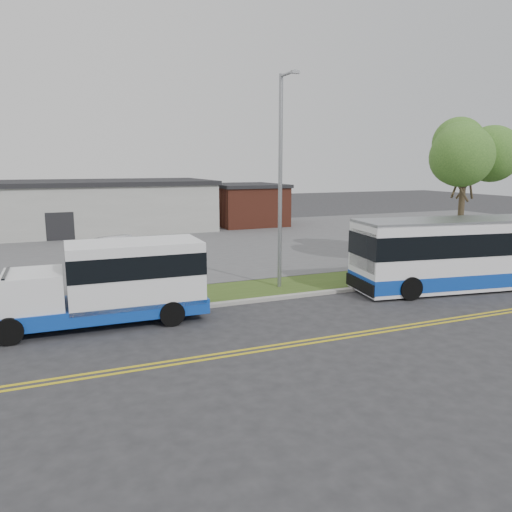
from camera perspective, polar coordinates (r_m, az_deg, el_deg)
name	(u,v)px	position (r m, az deg, el deg)	size (l,w,h in m)	color
ground	(241,312)	(19.80, -1.74, -6.40)	(140.00, 140.00, 0.00)	#28282B
lane_line_north	(283,344)	(16.45, 3.14, -9.99)	(70.00, 0.12, 0.01)	gold
lane_line_south	(287,347)	(16.20, 3.61, -10.33)	(70.00, 0.12, 0.01)	gold
curb	(231,303)	(20.77, -2.83, -5.39)	(80.00, 0.30, 0.15)	#9E9B93
verge	(218,293)	(22.42, -4.40, -4.27)	(80.00, 3.30, 0.10)	#314A18
parking_lot	(155,246)	(35.81, -11.52, 1.13)	(80.00, 25.00, 0.10)	#4C4C4F
commercial_building	(58,207)	(44.85, -21.74, 5.20)	(25.40, 10.40, 4.35)	#9E9E99
brick_wing	(246,205)	(47.13, -1.14, 5.90)	(6.30, 7.30, 3.90)	brown
tree_east	(465,155)	(29.31, 22.80, 10.58)	(5.20, 5.20, 8.33)	#3B2D20
streetlight_near	(281,176)	(22.64, 2.87, 9.17)	(0.35, 1.53, 9.50)	gray
shuttle_bus	(114,280)	(18.87, -15.92, -2.68)	(7.81, 2.76, 2.97)	#0F3CA6
transit_bus	(476,253)	(25.50, 23.84, 0.35)	(12.08, 4.36, 3.28)	white
parked_car_a	(121,251)	(29.11, -15.21, 0.54)	(1.70, 4.88, 1.61)	silver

